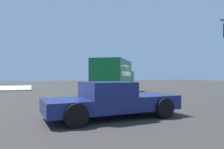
# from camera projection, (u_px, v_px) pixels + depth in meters

# --- Properties ---
(ground_plane) EXTENTS (100.00, 100.00, 0.00)m
(ground_plane) POSITION_uv_depth(u_px,v_px,m) (122.00, 94.00, 17.79)
(ground_plane) COLOR #33302D
(delivery_truck) EXTENTS (7.80, 6.54, 2.94)m
(delivery_truck) POSITION_uv_depth(u_px,v_px,m) (115.00, 77.00, 18.32)
(delivery_truck) COLOR #146B2D
(delivery_truck) RESTS_ON ground
(pickup_navy) EXTENTS (2.52, 5.32, 1.38)m
(pickup_navy) POSITION_uv_depth(u_px,v_px,m) (111.00, 99.00, 7.96)
(pickup_navy) COLOR navy
(pickup_navy) RESTS_ON ground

